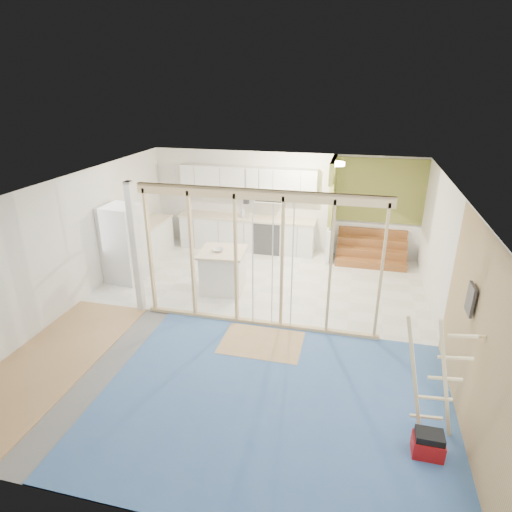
% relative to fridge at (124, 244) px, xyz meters
% --- Properties ---
extents(room, '(7.01, 8.01, 2.61)m').
position_rel_fridge_xyz_m(room, '(3.07, -1.19, 0.42)').
color(room, slate).
rests_on(room, ground).
extents(floor_overlays, '(7.00, 8.00, 0.03)m').
position_rel_fridge_xyz_m(floor_overlays, '(3.14, -1.13, -0.87)').
color(floor_overlays, white).
rests_on(floor_overlays, room).
extents(stud_frame, '(4.66, 0.14, 2.60)m').
position_rel_fridge_xyz_m(stud_frame, '(2.85, -1.19, 0.69)').
color(stud_frame, '#D8B384').
rests_on(stud_frame, room).
extents(base_cabinets, '(4.45, 2.24, 0.93)m').
position_rel_fridge_xyz_m(base_cabinets, '(1.46, 2.17, -0.42)').
color(base_cabinets, silver).
rests_on(base_cabinets, room).
extents(upper_cabinets, '(3.60, 0.41, 0.85)m').
position_rel_fridge_xyz_m(upper_cabinets, '(2.23, 2.63, 0.94)').
color(upper_cabinets, silver).
rests_on(upper_cabinets, room).
extents(green_partition, '(2.25, 1.51, 2.60)m').
position_rel_fridge_xyz_m(green_partition, '(5.11, 2.47, 0.06)').
color(green_partition, olive).
rests_on(green_partition, room).
extents(pot_rack, '(0.52, 0.52, 0.72)m').
position_rel_fridge_xyz_m(pot_rack, '(2.76, 0.70, 1.11)').
color(pot_rack, black).
rests_on(pot_rack, room).
extents(sheathing_panel, '(0.02, 4.00, 2.60)m').
position_rel_fridge_xyz_m(sheathing_panel, '(6.55, -3.19, 0.42)').
color(sheathing_panel, tan).
rests_on(sheathing_panel, room).
extents(electrical_panel, '(0.04, 0.30, 0.40)m').
position_rel_fridge_xyz_m(electrical_panel, '(6.50, -2.59, 0.77)').
color(electrical_panel, '#38393D').
rests_on(electrical_panel, room).
extents(ceiling_light, '(0.32, 0.32, 0.08)m').
position_rel_fridge_xyz_m(ceiling_light, '(4.47, 1.81, 1.66)').
color(ceiling_light, '#FFEABF').
rests_on(ceiling_light, room).
extents(fridge, '(0.84, 0.81, 1.77)m').
position_rel_fridge_xyz_m(fridge, '(0.00, 0.00, 0.00)').
color(fridge, silver).
rests_on(fridge, room).
extents(island, '(1.03, 1.03, 0.93)m').
position_rel_fridge_xyz_m(island, '(2.29, 0.02, -0.42)').
color(island, silver).
rests_on(island, room).
extents(bowl, '(0.31, 0.31, 0.06)m').
position_rel_fridge_xyz_m(bowl, '(2.21, -0.02, 0.07)').
color(bowl, beige).
rests_on(bowl, island).
extents(soap_bottle_a, '(0.15, 0.15, 0.30)m').
position_rel_fridge_xyz_m(soap_bottle_a, '(2.08, 2.43, 0.20)').
color(soap_bottle_a, '#AAAEBE').
rests_on(soap_bottle_a, base_cabinets).
extents(soap_bottle_b, '(0.10, 0.10, 0.19)m').
position_rel_fridge_xyz_m(soap_bottle_b, '(2.31, 2.39, 0.14)').
color(soap_bottle_b, silver).
rests_on(soap_bottle_b, base_cabinets).
extents(toolbox, '(0.37, 0.27, 0.35)m').
position_rel_fridge_xyz_m(toolbox, '(6.07, -3.66, -0.72)').
color(toolbox, '#990E0E').
rests_on(toolbox, room).
extents(ladder, '(0.88, 0.10, 1.64)m').
position_rel_fridge_xyz_m(ladder, '(6.08, -3.25, -0.04)').
color(ladder, beige).
rests_on(ladder, room).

